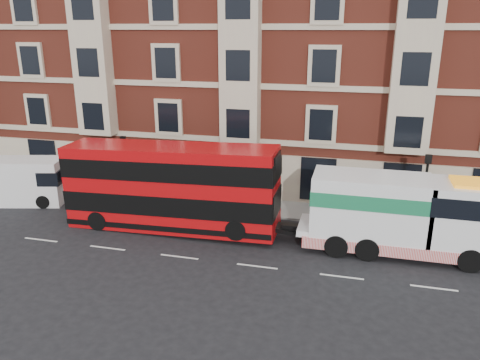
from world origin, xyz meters
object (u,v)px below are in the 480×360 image
Objects in this scene: pedestrian at (71,175)px; box_van at (20,181)px; double_decker_bus at (171,186)px; tow_truck at (397,214)px.

box_van is at bearing -85.01° from pedestrian.
box_van is 3.58m from pedestrian.
box_van is 3.49× the size of pedestrian.
box_van reaches higher than pedestrian.
double_decker_bus is 12.07m from tow_truck.
box_van is (-11.18, 1.53, -1.13)m from double_decker_bus.
pedestrian is (1.55, 3.20, -0.43)m from box_van.
double_decker_bus is at bearing -21.66° from box_van.
tow_truck is 5.59× the size of pedestrian.
double_decker_bus is at bearing 180.00° from tow_truck.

